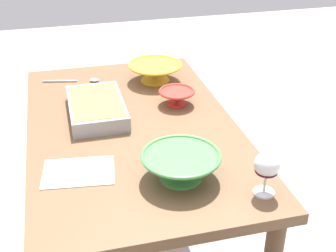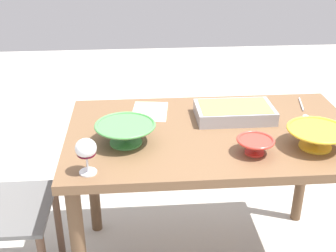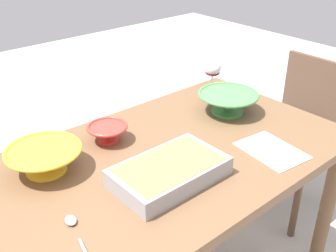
% 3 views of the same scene
% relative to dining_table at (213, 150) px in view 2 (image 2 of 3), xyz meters
% --- Properties ---
extents(dining_table, '(1.29, 0.78, 0.77)m').
position_rel_dining_table_xyz_m(dining_table, '(0.00, 0.00, 0.00)').
color(dining_table, brown).
rests_on(dining_table, ground_plane).
extents(wine_glass, '(0.08, 0.08, 0.14)m').
position_rel_dining_table_xyz_m(wine_glass, '(0.52, 0.31, 0.19)').
color(wine_glass, white).
rests_on(wine_glass, dining_table).
extents(casserole_dish, '(0.36, 0.21, 0.06)m').
position_rel_dining_table_xyz_m(casserole_dish, '(-0.12, -0.12, 0.13)').
color(casserole_dish, '#99999E').
rests_on(casserole_dish, dining_table).
extents(mixing_bowl, '(0.15, 0.15, 0.07)m').
position_rel_dining_table_xyz_m(mixing_bowl, '(-0.13, 0.21, 0.14)').
color(mixing_bowl, red).
rests_on(mixing_bowl, dining_table).
extents(small_bowl, '(0.25, 0.25, 0.09)m').
position_rel_dining_table_xyz_m(small_bowl, '(0.38, 0.09, 0.15)').
color(small_bowl, '#4C994C').
rests_on(small_bowl, dining_table).
extents(serving_bowl, '(0.25, 0.25, 0.09)m').
position_rel_dining_table_xyz_m(serving_bowl, '(-0.39, 0.18, 0.15)').
color(serving_bowl, yellow).
rests_on(serving_bowl, dining_table).
extents(serving_spoon, '(0.08, 0.26, 0.01)m').
position_rel_dining_table_xyz_m(serving_spoon, '(-0.46, -0.15, 0.11)').
color(serving_spoon, silver).
rests_on(serving_spoon, dining_table).
extents(napkin, '(0.19, 0.25, 0.00)m').
position_rel_dining_table_xyz_m(napkin, '(0.27, -0.23, 0.10)').
color(napkin, beige).
rests_on(napkin, dining_table).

